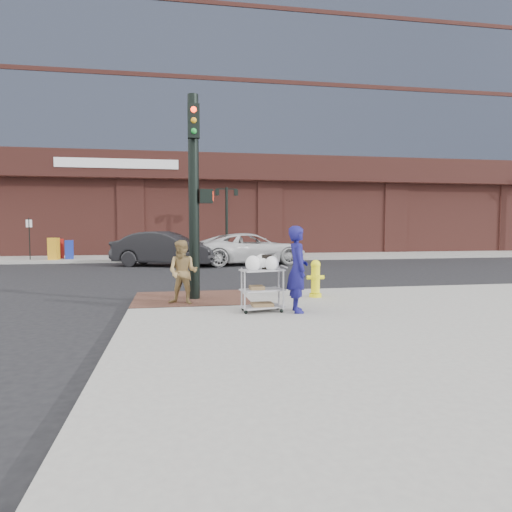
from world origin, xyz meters
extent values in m
plane|color=black|center=(0.00, 0.00, 0.00)|extent=(220.00, 220.00, 0.00)
cube|color=gray|center=(12.50, 32.00, 0.07)|extent=(65.00, 36.00, 0.15)
cube|color=#4B2B23|center=(-0.60, 0.90, 0.16)|extent=(2.80, 2.40, 0.01)
cube|color=#5D2B24|center=(5.00, 31.00, 14.15)|extent=(42.00, 26.00, 28.00)
cylinder|color=black|center=(2.00, 16.00, 2.15)|extent=(0.16, 0.16, 4.00)
cube|color=black|center=(2.00, 16.00, 4.05)|extent=(1.20, 0.06, 0.06)
cube|color=black|center=(1.45, 16.00, 3.85)|extent=(0.22, 0.22, 0.35)
cube|color=black|center=(2.55, 16.00, 3.85)|extent=(0.22, 0.22, 0.35)
cylinder|color=black|center=(-8.50, 15.00, 1.25)|extent=(0.05, 0.05, 2.20)
cylinder|color=black|center=(-0.50, 0.80, 2.65)|extent=(0.26, 0.26, 5.00)
cube|color=black|center=(-0.20, 0.80, 2.70)|extent=(0.32, 0.28, 0.34)
cube|color=#FF260C|center=(-0.04, 0.80, 2.70)|extent=(0.02, 0.18, 0.22)
cube|color=black|center=(-0.50, 0.52, 4.45)|extent=(0.28, 0.18, 0.80)
imported|color=navy|center=(1.58, -1.28, 1.06)|extent=(0.48, 0.70, 1.83)
imported|color=olive|center=(-0.79, 0.11, 0.90)|extent=(0.88, 0.79, 1.49)
imported|color=black|center=(-1.42, 11.68, 0.83)|extent=(5.35, 3.41, 1.66)
imported|color=silver|center=(2.74, 12.05, 0.78)|extent=(5.98, 3.51, 1.56)
cube|color=#9D9CA1|center=(0.85, -1.13, 1.04)|extent=(0.97, 0.68, 0.03)
cube|color=#9D9CA1|center=(0.85, -1.13, 0.62)|extent=(0.97, 0.68, 0.03)
cube|color=#9D9CA1|center=(0.85, -1.13, 0.26)|extent=(0.97, 0.68, 0.03)
cube|color=black|center=(0.95, -1.09, 1.20)|extent=(0.21, 0.14, 0.31)
cube|color=brown|center=(0.73, -1.13, 0.67)|extent=(0.29, 0.33, 0.08)
cube|color=brown|center=(0.85, -1.13, 0.31)|extent=(0.45, 0.35, 0.07)
cylinder|color=#FFF615|center=(2.56, 0.56, 0.19)|extent=(0.31, 0.31, 0.09)
cylinder|color=#FFF615|center=(2.56, 0.56, 0.60)|extent=(0.22, 0.22, 0.70)
sphere|color=#FFF615|center=(2.56, 0.56, 0.98)|extent=(0.25, 0.25, 0.25)
cylinder|color=#FFF615|center=(2.56, 0.56, 0.65)|extent=(0.45, 0.10, 0.10)
cube|color=maroon|center=(-7.26, 15.59, 0.69)|extent=(0.57, 0.55, 1.07)
cube|color=orange|center=(-7.27, 14.80, 0.72)|extent=(0.55, 0.51, 1.15)
cube|color=navy|center=(-6.56, 15.12, 0.65)|extent=(0.48, 0.45, 1.01)
camera|label=1|loc=(-0.95, -10.57, 2.01)|focal=32.00mm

